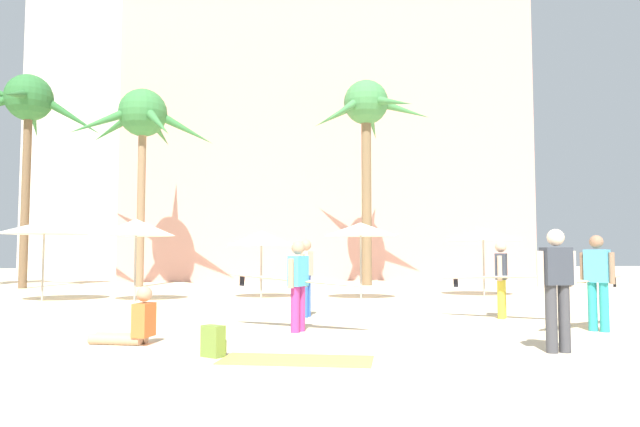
{
  "coord_description": "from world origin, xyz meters",
  "views": [
    {
      "loc": [
        -1.59,
        -5.73,
        1.36
      ],
      "look_at": [
        0.3,
        4.8,
        2.11
      ],
      "focal_mm": 33.58,
      "sensor_mm": 36.0,
      "label": 1
    }
  ],
  "objects_px": {
    "person_mid_left": "(306,274)",
    "cafe_umbrella_1": "(483,234)",
    "palm_tree_center": "(367,116)",
    "beach_towel": "(297,360)",
    "person_mid_right": "(297,281)",
    "person_far_left": "(504,276)",
    "person_far_right": "(594,279)",
    "person_near_left": "(557,284)",
    "cafe_umbrella_4": "(261,238)",
    "backpack": "(214,342)",
    "palm_tree_left": "(28,108)",
    "cafe_umbrella_3": "(136,227)",
    "cafe_umbrella_2": "(361,229)",
    "person_mid_center": "(133,324)",
    "cafe_umbrella_0": "(44,227)",
    "palm_tree_far_left": "(143,122)"
  },
  "relations": [
    {
      "from": "person_far_left",
      "to": "person_far_right",
      "type": "relative_size",
      "value": 0.94
    },
    {
      "from": "backpack",
      "to": "person_mid_right",
      "type": "xyz_separation_m",
      "value": [
        1.48,
        2.5,
        0.69
      ]
    },
    {
      "from": "beach_towel",
      "to": "person_mid_right",
      "type": "bearing_deg",
      "value": 82.03
    },
    {
      "from": "palm_tree_far_left",
      "to": "cafe_umbrella_4",
      "type": "relative_size",
      "value": 3.93
    },
    {
      "from": "beach_towel",
      "to": "person_near_left",
      "type": "xyz_separation_m",
      "value": [
        3.69,
        -0.04,
        0.94
      ]
    },
    {
      "from": "cafe_umbrella_1",
      "to": "cafe_umbrella_4",
      "type": "xyz_separation_m",
      "value": [
        -7.42,
        0.32,
        -0.17
      ]
    },
    {
      "from": "backpack",
      "to": "person_near_left",
      "type": "height_order",
      "value": "person_near_left"
    },
    {
      "from": "palm_tree_center",
      "to": "cafe_umbrella_2",
      "type": "distance_m",
      "value": 10.2
    },
    {
      "from": "palm_tree_far_left",
      "to": "cafe_umbrella_0",
      "type": "bearing_deg",
      "value": -103.43
    },
    {
      "from": "cafe_umbrella_2",
      "to": "backpack",
      "type": "height_order",
      "value": "cafe_umbrella_2"
    },
    {
      "from": "palm_tree_center",
      "to": "cafe_umbrella_4",
      "type": "distance_m",
      "value": 10.69
    },
    {
      "from": "beach_towel",
      "to": "backpack",
      "type": "xyz_separation_m",
      "value": [
        -1.06,
        0.47,
        0.19
      ]
    },
    {
      "from": "cafe_umbrella_1",
      "to": "person_mid_left",
      "type": "relative_size",
      "value": 1.49
    },
    {
      "from": "palm_tree_left",
      "to": "person_mid_center",
      "type": "distance_m",
      "value": 19.3
    },
    {
      "from": "cafe_umbrella_3",
      "to": "person_far_right",
      "type": "xyz_separation_m",
      "value": [
        9.08,
        -8.74,
        -1.26
      ]
    },
    {
      "from": "cafe_umbrella_1",
      "to": "person_mid_right",
      "type": "bearing_deg",
      "value": -132.69
    },
    {
      "from": "person_mid_right",
      "to": "cafe_umbrella_4",
      "type": "bearing_deg",
      "value": 127.16
    },
    {
      "from": "palm_tree_left",
      "to": "cafe_umbrella_1",
      "type": "bearing_deg",
      "value": -24.31
    },
    {
      "from": "cafe_umbrella_4",
      "to": "backpack",
      "type": "xyz_separation_m",
      "value": [
        -1.49,
        -10.88,
        -1.69
      ]
    },
    {
      "from": "person_mid_left",
      "to": "cafe_umbrella_1",
      "type": "bearing_deg",
      "value": 66.19
    },
    {
      "from": "cafe_umbrella_3",
      "to": "person_mid_left",
      "type": "bearing_deg",
      "value": -51.89
    },
    {
      "from": "person_far_left",
      "to": "person_far_right",
      "type": "height_order",
      "value": "person_far_right"
    },
    {
      "from": "palm_tree_center",
      "to": "beach_towel",
      "type": "height_order",
      "value": "palm_tree_center"
    },
    {
      "from": "palm_tree_left",
      "to": "person_mid_right",
      "type": "distance_m",
      "value": 19.23
    },
    {
      "from": "cafe_umbrella_4",
      "to": "backpack",
      "type": "height_order",
      "value": "cafe_umbrella_4"
    },
    {
      "from": "cafe_umbrella_1",
      "to": "person_near_left",
      "type": "distance_m",
      "value": 11.88
    },
    {
      "from": "palm_tree_far_left",
      "to": "person_far_left",
      "type": "relative_size",
      "value": 3.66
    },
    {
      "from": "beach_towel",
      "to": "person_far_right",
      "type": "height_order",
      "value": "person_far_right"
    },
    {
      "from": "cafe_umbrella_2",
      "to": "cafe_umbrella_1",
      "type": "bearing_deg",
      "value": 9.34
    },
    {
      "from": "person_mid_left",
      "to": "person_near_left",
      "type": "relative_size",
      "value": 0.98
    },
    {
      "from": "backpack",
      "to": "person_mid_left",
      "type": "xyz_separation_m",
      "value": [
        2.0,
        4.85,
        0.73
      ]
    },
    {
      "from": "cafe_umbrella_0",
      "to": "person_far_left",
      "type": "height_order",
      "value": "cafe_umbrella_0"
    },
    {
      "from": "backpack",
      "to": "person_near_left",
      "type": "relative_size",
      "value": 0.24
    },
    {
      "from": "palm_tree_center",
      "to": "cafe_umbrella_4",
      "type": "relative_size",
      "value": 4.28
    },
    {
      "from": "person_near_left",
      "to": "beach_towel",
      "type": "bearing_deg",
      "value": -91.5
    },
    {
      "from": "backpack",
      "to": "palm_tree_far_left",
      "type": "bearing_deg",
      "value": 55.41
    },
    {
      "from": "palm_tree_far_left",
      "to": "cafe_umbrella_4",
      "type": "height_order",
      "value": "palm_tree_far_left"
    },
    {
      "from": "person_far_right",
      "to": "person_mid_center",
      "type": "bearing_deg",
      "value": -33.86
    },
    {
      "from": "person_mid_right",
      "to": "person_far_left",
      "type": "distance_m",
      "value": 4.81
    },
    {
      "from": "cafe_umbrella_3",
      "to": "person_mid_right",
      "type": "bearing_deg",
      "value": -64.25
    },
    {
      "from": "cafe_umbrella_2",
      "to": "person_near_left",
      "type": "relative_size",
      "value": 1.37
    },
    {
      "from": "cafe_umbrella_3",
      "to": "person_mid_left",
      "type": "height_order",
      "value": "cafe_umbrella_3"
    },
    {
      "from": "cafe_umbrella_1",
      "to": "cafe_umbrella_3",
      "type": "height_order",
      "value": "cafe_umbrella_3"
    },
    {
      "from": "person_mid_right",
      "to": "beach_towel",
      "type": "bearing_deg",
      "value": -60.69
    },
    {
      "from": "beach_towel",
      "to": "person_mid_center",
      "type": "bearing_deg",
      "value": 141.16
    },
    {
      "from": "cafe_umbrella_4",
      "to": "person_near_left",
      "type": "xyz_separation_m",
      "value": [
        3.25,
        -11.39,
        -0.94
      ]
    },
    {
      "from": "palm_tree_left",
      "to": "person_far_right",
      "type": "distance_m",
      "value": 22.88
    },
    {
      "from": "palm_tree_center",
      "to": "cafe_umbrella_3",
      "type": "distance_m",
      "value": 13.2
    },
    {
      "from": "palm_tree_left",
      "to": "cafe_umbrella_2",
      "type": "distance_m",
      "value": 15.64
    },
    {
      "from": "beach_towel",
      "to": "person_far_left",
      "type": "bearing_deg",
      "value": 39.76
    }
  ]
}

